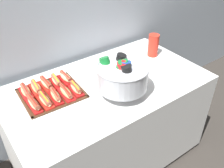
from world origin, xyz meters
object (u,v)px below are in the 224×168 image
at_px(hot_dog_1, 45,100).
at_px(hot_dog_6, 36,88).
at_px(serving_tray, 52,93).
at_px(hot_dog_7, 46,84).
at_px(cup_stack, 153,45).
at_px(hot_dog_4, 76,89).
at_px(hot_dog_8, 56,81).
at_px(hot_dog_2, 56,96).
at_px(hot_dog_0, 34,104).
at_px(hot_dog_3, 66,92).
at_px(hot_dog_9, 66,78).
at_px(donut, 115,61).
at_px(buffet_table, 108,121).
at_px(punch_bowl, 122,75).
at_px(hot_dog_5, 26,91).

bearing_deg(hot_dog_1, hot_dog_6, 87.44).
xyz_separation_m(serving_tray, hot_dog_1, (-0.08, -0.08, 0.03)).
height_order(hot_dog_7, cup_stack, cup_stack).
xyz_separation_m(hot_dog_4, hot_dog_8, (-0.07, 0.17, -0.00)).
bearing_deg(cup_stack, hot_dog_2, -175.25).
height_order(hot_dog_0, hot_dog_3, hot_dog_0).
distance_m(hot_dog_1, hot_dog_6, 0.17).
xyz_separation_m(serving_tray, hot_dog_3, (0.07, -0.09, 0.03)).
bearing_deg(hot_dog_2, hot_dog_4, -2.56).
bearing_deg(hot_dog_0, hot_dog_1, -2.56).
bearing_deg(hot_dog_9, hot_dog_2, -134.83).
bearing_deg(hot_dog_3, donut, 17.38).
distance_m(hot_dog_0, hot_dog_1, 0.08).
relative_size(buffet_table, hot_dog_3, 8.18).
bearing_deg(hot_dog_9, cup_stack, -5.59).
relative_size(hot_dog_0, hot_dog_6, 0.97).
distance_m(hot_dog_4, hot_dog_7, 0.22).
xyz_separation_m(buffet_table, hot_dog_7, (-0.38, 0.21, 0.42)).
bearing_deg(hot_dog_4, hot_dog_2, 177.44).
bearing_deg(serving_tray, donut, 7.84).
bearing_deg(serving_tray, hot_dog_7, 87.44).
xyz_separation_m(hot_dog_2, punch_bowl, (0.40, -0.20, 0.12)).
xyz_separation_m(hot_dog_3, hot_dog_4, (0.07, -0.00, 0.00)).
bearing_deg(hot_dog_5, donut, -0.32).
bearing_deg(hot_dog_6, cup_stack, -4.93).
distance_m(hot_dog_3, hot_dog_9, 0.18).
distance_m(hot_dog_0, hot_dog_6, 0.18).
distance_m(hot_dog_4, hot_dog_9, 0.17).
bearing_deg(serving_tray, hot_dog_6, 129.71).
height_order(hot_dog_5, hot_dog_6, same).
bearing_deg(donut, hot_dog_2, -164.90).
relative_size(hot_dog_5, donut, 1.31).
bearing_deg(hot_dog_3, hot_dog_9, 63.00).
distance_m(hot_dog_1, hot_dog_9, 0.28).
height_order(hot_dog_0, hot_dog_1, hot_dog_0).
xyz_separation_m(serving_tray, donut, (0.62, 0.08, 0.02)).
height_order(hot_dog_0, hot_dog_5, hot_dog_0).
bearing_deg(hot_dog_5, hot_dog_9, -2.56).
xyz_separation_m(hot_dog_4, hot_dog_6, (-0.22, 0.17, -0.00)).
distance_m(serving_tray, hot_dog_0, 0.17).
distance_m(hot_dog_2, hot_dog_8, 0.18).
bearing_deg(hot_dog_5, buffet_table, -22.04).
height_order(hot_dog_2, cup_stack, cup_stack).
bearing_deg(punch_bowl, hot_dog_6, 141.57).
height_order(hot_dog_1, punch_bowl, punch_bowl).
bearing_deg(hot_dog_6, hot_dog_1, -92.56).
height_order(hot_dog_0, hot_dog_6, hot_dog_0).
height_order(hot_dog_9, cup_stack, cup_stack).
bearing_deg(buffet_table, hot_dog_0, 174.72).
height_order(hot_dog_2, hot_dog_8, hot_dog_2).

